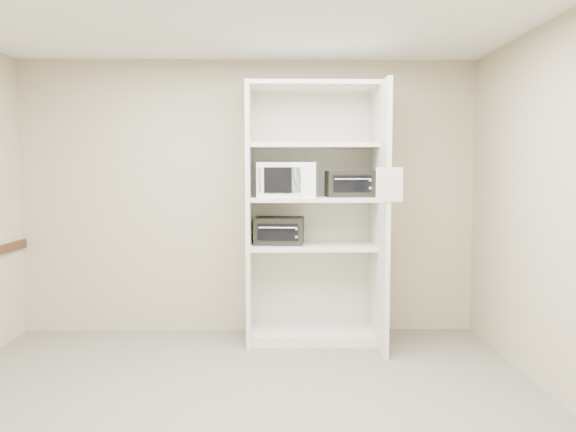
{
  "coord_description": "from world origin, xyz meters",
  "views": [
    {
      "loc": [
        0.29,
        -3.59,
        1.62
      ],
      "look_at": [
        0.38,
        1.29,
        1.22
      ],
      "focal_mm": 35.0,
      "sensor_mm": 36.0,
      "label": 1
    }
  ],
  "objects_px": {
    "shelving_unit": "(317,222)",
    "toaster_oven_upper": "(349,184)",
    "toaster_oven_lower": "(279,231)",
    "microwave": "(288,180)"
  },
  "relations": [
    {
      "from": "shelving_unit",
      "to": "toaster_oven_upper",
      "type": "xyz_separation_m",
      "value": [
        0.3,
        0.02,
        0.36
      ]
    },
    {
      "from": "shelving_unit",
      "to": "toaster_oven_lower",
      "type": "bearing_deg",
      "value": 175.81
    },
    {
      "from": "shelving_unit",
      "to": "toaster_oven_upper",
      "type": "relative_size",
      "value": 5.62
    },
    {
      "from": "toaster_oven_lower",
      "to": "toaster_oven_upper",
      "type": "bearing_deg",
      "value": 4.19
    },
    {
      "from": "microwave",
      "to": "toaster_oven_upper",
      "type": "relative_size",
      "value": 1.25
    },
    {
      "from": "microwave",
      "to": "toaster_oven_upper",
      "type": "distance_m",
      "value": 0.59
    },
    {
      "from": "shelving_unit",
      "to": "toaster_oven_lower",
      "type": "xyz_separation_m",
      "value": [
        -0.36,
        0.03,
        -0.08
      ]
    },
    {
      "from": "shelving_unit",
      "to": "toaster_oven_lower",
      "type": "distance_m",
      "value": 0.37
    },
    {
      "from": "toaster_oven_upper",
      "to": "shelving_unit",
      "type": "bearing_deg",
      "value": -179.38
    },
    {
      "from": "toaster_oven_upper",
      "to": "toaster_oven_lower",
      "type": "relative_size",
      "value": 0.94
    }
  ]
}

